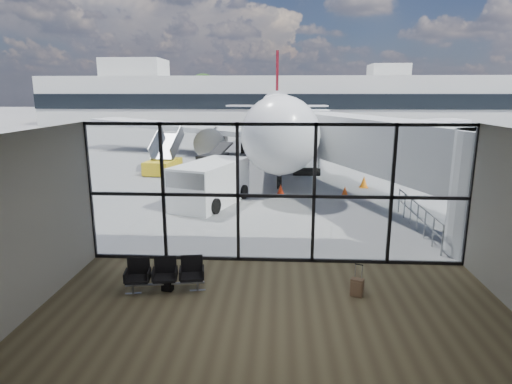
# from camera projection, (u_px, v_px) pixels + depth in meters

# --- Properties ---
(ground) EXTENTS (220.00, 220.00, 0.00)m
(ground) POSITION_uv_depth(u_px,v_px,m) (279.00, 137.00, 52.88)
(ground) COLOR slate
(ground) RESTS_ON ground
(lounge_shell) EXTENTS (12.02, 8.01, 4.51)m
(lounge_shell) POSITION_uv_depth(u_px,v_px,m) (273.00, 230.00, 8.72)
(lounge_shell) COLOR brown
(lounge_shell) RESTS_ON ground
(glass_curtain_wall) EXTENTS (12.10, 0.12, 4.50)m
(glass_curtain_wall) POSITION_uv_depth(u_px,v_px,m) (276.00, 194.00, 13.48)
(glass_curtain_wall) COLOR white
(glass_curtain_wall) RESTS_ON ground
(jet_bridge) EXTENTS (8.00, 16.50, 4.33)m
(jet_bridge) POSITION_uv_depth(u_px,v_px,m) (382.00, 150.00, 19.97)
(jet_bridge) COLOR #A7AAAC
(jet_bridge) RESTS_ON ground
(apron_railing) EXTENTS (0.06, 5.46, 1.11)m
(apron_railing) POSITION_uv_depth(u_px,v_px,m) (418.00, 213.00, 16.92)
(apron_railing) COLOR gray
(apron_railing) RESTS_ON ground
(far_terminal) EXTENTS (80.00, 12.20, 11.00)m
(far_terminal) POSITION_uv_depth(u_px,v_px,m) (277.00, 100.00, 73.33)
(far_terminal) COLOR silver
(far_terminal) RESTS_ON ground
(tree_0) EXTENTS (4.95, 4.95, 7.12)m
(tree_0) POSITION_uv_depth(u_px,v_px,m) (55.00, 97.00, 85.42)
(tree_0) COLOR #382619
(tree_0) RESTS_ON ground
(tree_1) EXTENTS (5.61, 5.61, 8.07)m
(tree_1) POSITION_uv_depth(u_px,v_px,m) (84.00, 93.00, 84.95)
(tree_1) COLOR #382619
(tree_1) RESTS_ON ground
(tree_2) EXTENTS (6.27, 6.27, 9.03)m
(tree_2) POSITION_uv_depth(u_px,v_px,m) (113.00, 90.00, 84.48)
(tree_2) COLOR #382619
(tree_2) RESTS_ON ground
(tree_3) EXTENTS (4.95, 4.95, 7.12)m
(tree_3) POSITION_uv_depth(u_px,v_px,m) (143.00, 97.00, 84.43)
(tree_3) COLOR #382619
(tree_3) RESTS_ON ground
(tree_4) EXTENTS (5.61, 5.61, 8.07)m
(tree_4) POSITION_uv_depth(u_px,v_px,m) (173.00, 93.00, 83.96)
(tree_4) COLOR #382619
(tree_4) RESTS_ON ground
(tree_5) EXTENTS (6.27, 6.27, 9.03)m
(tree_5) POSITION_uv_depth(u_px,v_px,m) (203.00, 90.00, 83.49)
(tree_5) COLOR #382619
(tree_5) RESTS_ON ground
(seating_row) EXTENTS (2.13, 0.92, 0.95)m
(seating_row) POSITION_uv_depth(u_px,v_px,m) (165.00, 273.00, 11.80)
(seating_row) COLOR gray
(seating_row) RESTS_ON ground
(backpack) EXTENTS (0.33, 0.31, 0.45)m
(backpack) POSITION_uv_depth(u_px,v_px,m) (167.00, 284.00, 11.83)
(backpack) COLOR black
(backpack) RESTS_ON ground
(suitcase) EXTENTS (0.38, 0.33, 0.90)m
(suitcase) POSITION_uv_depth(u_px,v_px,m) (357.00, 287.00, 11.49)
(suitcase) COLOR #7F5E46
(suitcase) RESTS_ON ground
(airliner) EXTENTS (35.24, 40.75, 10.50)m
(airliner) POSITION_uv_depth(u_px,v_px,m) (278.00, 117.00, 39.01)
(airliner) COLOR silver
(airliner) RESTS_ON ground
(service_van) EXTENTS (3.54, 5.19, 2.07)m
(service_van) POSITION_uv_depth(u_px,v_px,m) (210.00, 183.00, 20.87)
(service_van) COLOR white
(service_van) RESTS_ON ground
(belt_loader) EXTENTS (2.44, 3.74, 1.64)m
(belt_loader) POSITION_uv_depth(u_px,v_px,m) (214.00, 159.00, 31.83)
(belt_loader) COLOR black
(belt_loader) RESTS_ON ground
(mobile_stairs) EXTENTS (2.27, 3.78, 2.53)m
(mobile_stairs) POSITION_uv_depth(u_px,v_px,m) (163.00, 164.00, 29.18)
(mobile_stairs) COLOR gold
(mobile_stairs) RESTS_ON ground
(traffic_cone_a) EXTENTS (0.38, 0.38, 0.54)m
(traffic_cone_a) POSITION_uv_depth(u_px,v_px,m) (281.00, 189.00, 23.23)
(traffic_cone_a) COLOR #F5300C
(traffic_cone_a) RESTS_ON ground
(traffic_cone_b) EXTENTS (0.39, 0.39, 0.56)m
(traffic_cone_b) POSITION_uv_depth(u_px,v_px,m) (345.00, 191.00, 22.67)
(traffic_cone_b) COLOR #FF520D
(traffic_cone_b) RESTS_ON ground
(traffic_cone_c) EXTENTS (0.48, 0.48, 0.68)m
(traffic_cone_c) POSITION_uv_depth(u_px,v_px,m) (364.00, 182.00, 24.78)
(traffic_cone_c) COLOR orange
(traffic_cone_c) RESTS_ON ground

